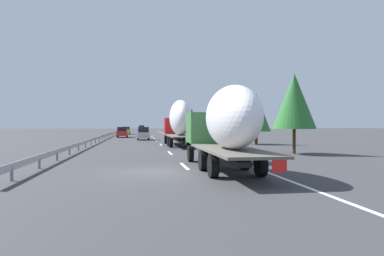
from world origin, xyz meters
TOP-DOWN VIEW (x-y plane):
  - ground_plane at (40.00, 0.00)m, footprint 260.00×260.00m
  - lane_stripe_0 at (2.00, -1.80)m, footprint 3.20×0.20m
  - lane_stripe_1 at (11.05, -1.80)m, footprint 3.20×0.20m
  - lane_stripe_2 at (22.55, -1.80)m, footprint 3.20×0.20m
  - lane_stripe_3 at (32.84, -1.80)m, footprint 3.20×0.20m
  - lane_stripe_4 at (39.77, -1.80)m, footprint 3.20×0.20m
  - lane_stripe_5 at (49.35, -1.80)m, footprint 3.20×0.20m
  - lane_stripe_6 at (67.20, -1.80)m, footprint 3.20×0.20m
  - edge_line_right at (45.00, -5.50)m, footprint 110.00×0.20m
  - truck_lead at (19.96, -3.60)m, footprint 12.59×2.55m
  - truck_trailing at (-0.17, -3.60)m, footprint 12.13×2.55m
  - car_silver_hatch at (35.08, 0.03)m, footprint 4.08×1.78m
  - car_red_compact at (45.19, 3.57)m, footprint 4.42×1.86m
  - car_blue_sedan at (89.98, -0.23)m, footprint 4.38×1.79m
  - car_yellow_coupe at (64.05, 3.50)m, footprint 4.34×1.73m
  - road_sign at (34.15, -6.70)m, footprint 0.10×0.90m
  - tree_0 at (72.47, -13.07)m, footprint 2.74×2.74m
  - tree_1 at (8.82, -11.59)m, footprint 3.44×3.44m
  - tree_2 at (21.70, -12.93)m, footprint 3.38×3.38m
  - guardrail_median at (43.00, 6.00)m, footprint 94.00×0.10m

SIDE VIEW (x-z plane):
  - ground_plane at x=40.00m, z-range 0.00..0.00m
  - lane_stripe_0 at x=2.00m, z-range 0.00..0.01m
  - lane_stripe_1 at x=11.05m, z-range 0.00..0.01m
  - lane_stripe_2 at x=22.55m, z-range 0.00..0.01m
  - lane_stripe_3 at x=32.84m, z-range 0.00..0.01m
  - lane_stripe_4 at x=39.77m, z-range 0.00..0.01m
  - lane_stripe_5 at x=49.35m, z-range 0.00..0.01m
  - lane_stripe_6 at x=67.20m, z-range 0.00..0.01m
  - edge_line_right at x=45.00m, z-range 0.00..0.01m
  - guardrail_median at x=43.00m, z-range 0.20..0.96m
  - car_yellow_coupe at x=64.05m, z-range 0.02..1.79m
  - car_red_compact at x=45.19m, z-range 0.01..1.87m
  - car_silver_hatch at x=35.08m, z-range -0.01..1.94m
  - car_blue_sedan at x=89.98m, z-range -0.01..1.96m
  - road_sign at x=34.15m, z-range 0.60..3.72m
  - truck_trailing at x=-0.17m, z-range 0.28..4.48m
  - truck_lead at x=19.96m, z-range 0.25..5.15m
  - tree_2 at x=21.70m, z-range 0.75..6.71m
  - tree_0 at x=72.47m, z-range 0.82..7.34m
  - tree_1 at x=8.82m, z-range 0.99..7.45m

